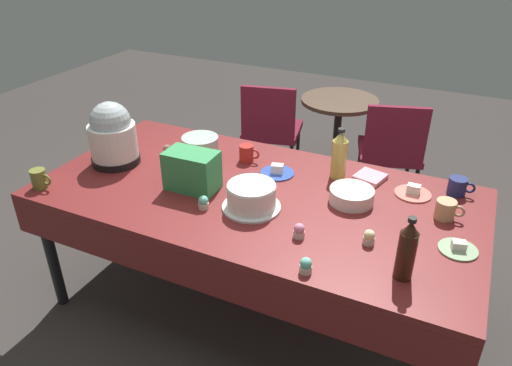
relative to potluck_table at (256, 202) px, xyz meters
The scene contains 25 objects.
ground 0.69m from the potluck_table, ahead, with size 9.00×9.00×0.00m, color #383330.
potluck_table is the anchor object (origin of this frame).
frosted_layer_cake 0.20m from the potluck_table, 72.46° to the right, with size 0.28×0.28×0.13m.
slow_cooker 0.88m from the potluck_table, behind, with size 0.27×0.27×0.35m.
glass_salad_bowl 0.57m from the potluck_table, 150.90° to the left, with size 0.21×0.21×0.10m, color #B2C6BC.
ceramic_snack_bowl 0.48m from the potluck_table, 13.47° to the left, with size 0.21×0.21×0.07m, color silver.
dessert_plate_coral 0.79m from the potluck_table, 23.53° to the left, with size 0.18×0.18×0.05m.
dessert_plate_cobalt 0.24m from the potluck_table, 84.90° to the left, with size 0.18×0.18×0.06m.
dessert_plate_sage 0.97m from the potluck_table, ahead, with size 0.16×0.16×0.04m.
cupcake_lemon 0.66m from the potluck_table, 47.29° to the right, with size 0.05×0.05×0.07m.
cupcake_rose 0.65m from the potluck_table, 17.03° to the right, with size 0.05×0.05×0.07m.
cupcake_vanilla 0.67m from the potluck_table, 166.40° to the left, with size 0.05×0.05×0.07m.
cupcake_mint 0.31m from the potluck_table, 122.08° to the right, with size 0.05×0.05×0.07m.
cupcake_cocoa 0.44m from the potluck_table, 39.09° to the right, with size 0.05×0.05×0.07m.
soda_bottle_cola 0.88m from the potluck_table, 23.62° to the right, with size 0.07×0.07×0.27m.
soda_bottle_ginger_ale 0.50m from the potluck_table, 45.87° to the left, with size 0.08×0.08×0.28m.
coffee_mug_navy 1.01m from the potluck_table, 24.10° to the left, with size 0.13×0.09×0.09m.
coffee_mug_tan 0.91m from the potluck_table, 10.13° to the left, with size 0.13×0.09×0.09m.
coffee_mug_olive 1.11m from the potluck_table, 156.82° to the right, with size 0.12×0.08×0.10m.
coffee_mug_red 0.37m from the potluck_table, 123.86° to the left, with size 0.12×0.08×0.09m.
soda_carton 0.36m from the potluck_table, 161.40° to the right, with size 0.26×0.16×0.20m, color #338C4C.
paper_napkin_stack 0.62m from the potluck_table, 37.91° to the left, with size 0.14×0.14×0.02m, color pink.
maroon_chair_left 1.51m from the potluck_table, 110.94° to the left, with size 0.53×0.53×0.85m.
maroon_chair_right 1.47m from the potluck_table, 73.18° to the left, with size 0.55×0.55×0.85m.
round_cafe_table 1.63m from the potluck_table, 91.77° to the left, with size 0.60×0.60×0.72m.
Camera 1 is at (0.90, -1.89, 1.97)m, focal length 33.83 mm.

